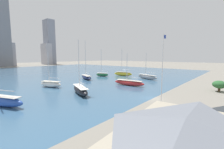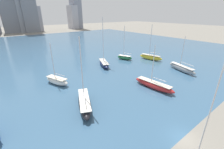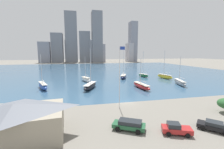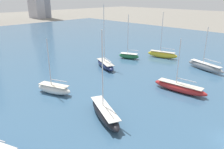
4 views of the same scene
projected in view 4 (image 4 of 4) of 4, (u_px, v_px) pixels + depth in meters
name	position (u px, v px, depth m)	size (l,w,h in m)	color
harbor_water	(16.00, 51.00, 75.54)	(180.00, 140.00, 0.00)	#385B7A
sailboat_navy	(105.00, 64.00, 58.02)	(6.07, 10.02, 16.19)	#19234C
sailboat_white	(54.00, 89.00, 42.77)	(4.84, 7.77, 10.83)	white
sailboat_yellow	(162.00, 54.00, 67.14)	(4.02, 9.47, 13.57)	yellow
sailboat_red	(180.00, 88.00, 43.55)	(3.23, 11.03, 10.63)	#B72828
sailboat_black	(105.00, 113.00, 34.06)	(6.34, 10.67, 13.80)	black
sailboat_green	(129.00, 56.00, 66.27)	(4.38, 6.53, 13.07)	#236B3D
sailboat_gray	(205.00, 66.00, 56.05)	(4.47, 10.70, 10.97)	gray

